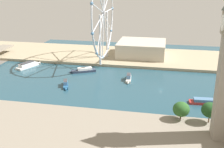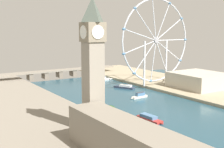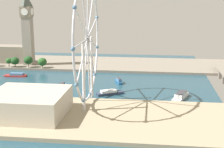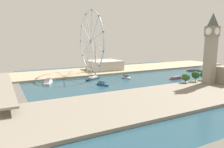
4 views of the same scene
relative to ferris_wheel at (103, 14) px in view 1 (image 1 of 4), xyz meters
name	(u,v)px [view 1 (image 1 of 4)]	position (x,y,z in m)	size (l,w,h in m)	color
ground_plane	(161,89)	(-71.11, -69.36, -57.60)	(372.49, 372.49, 0.00)	#234756
riverbank_right	(164,58)	(30.14, -69.36, -56.10)	(90.00, 520.00, 3.00)	tan
ferris_wheel	(103,14)	(0.00, 0.00, 0.00)	(104.24, 3.20, 106.95)	silver
riverside_hall	(142,48)	(32.46, -41.10, -45.76)	(54.62, 57.76, 17.68)	#BCB29E
tour_boat_0	(66,84)	(-81.68, 17.63, -55.32)	(20.97, 10.69, 5.72)	#235684
tour_boat_1	(205,102)	(-95.62, -104.55, -55.80)	(8.53, 28.97, 4.33)	#B22D28
tour_boat_3	(28,65)	(-33.21, 80.30, -55.17)	(33.86, 18.07, 5.83)	white
tour_boat_4	(129,78)	(-53.68, -37.24, -55.25)	(22.96, 6.49, 5.97)	beige
tour_boat_5	(84,70)	(-37.47, 13.76, -55.70)	(18.35, 28.66, 4.62)	#2D384C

